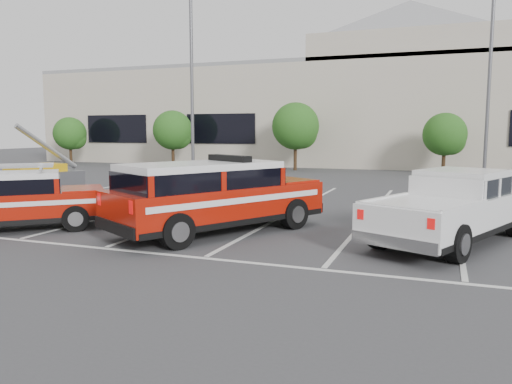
% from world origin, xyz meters
% --- Properties ---
extents(ground, '(120.00, 120.00, 0.00)m').
position_xyz_m(ground, '(0.00, 0.00, 0.00)').
color(ground, '#3C3C3E').
rests_on(ground, ground).
extents(stall_markings, '(23.00, 15.00, 0.01)m').
position_xyz_m(stall_markings, '(0.00, 4.50, 0.01)').
color(stall_markings, silver).
rests_on(stall_markings, ground).
extents(convention_building, '(60.00, 16.99, 13.20)m').
position_xyz_m(convention_building, '(0.18, 31.86, 4.72)').
color(convention_building, beige).
rests_on(convention_building, ground).
extents(tree_far_left, '(2.77, 2.77, 3.99)m').
position_xyz_m(tree_far_left, '(-24.91, 22.05, 2.50)').
color(tree_far_left, '#3F2B19').
rests_on(tree_far_left, ground).
extents(tree_left, '(3.07, 3.07, 4.42)m').
position_xyz_m(tree_left, '(-14.91, 22.05, 2.77)').
color(tree_left, '#3F2B19').
rests_on(tree_left, ground).
extents(tree_mid_left, '(3.37, 3.37, 4.85)m').
position_xyz_m(tree_mid_left, '(-4.91, 22.05, 3.04)').
color(tree_mid_left, '#3F2B19').
rests_on(tree_mid_left, ground).
extents(tree_mid_right, '(2.77, 2.77, 3.99)m').
position_xyz_m(tree_mid_right, '(5.09, 22.05, 2.50)').
color(tree_mid_right, '#3F2B19').
rests_on(tree_mid_right, ground).
extents(light_pole_left, '(0.90, 0.60, 10.24)m').
position_xyz_m(light_pole_left, '(-8.00, 12.00, 5.19)').
color(light_pole_left, '#59595E').
rests_on(light_pole_left, ground).
extents(light_pole_mid, '(0.90, 0.60, 10.24)m').
position_xyz_m(light_pole_mid, '(7.00, 16.00, 5.19)').
color(light_pole_mid, '#59595E').
rests_on(light_pole_mid, ground).
extents(fire_chief_suv, '(4.95, 6.40, 2.15)m').
position_xyz_m(fire_chief_suv, '(-0.96, -0.18, 0.88)').
color(fire_chief_suv, '#941307').
rests_on(fire_chief_suv, ground).
extents(white_pickup, '(4.27, 6.25, 1.82)m').
position_xyz_m(white_pickup, '(5.22, 0.87, 0.72)').
color(white_pickup, silver).
rests_on(white_pickup, ground).
extents(ladder_suv, '(4.77, 4.55, 1.87)m').
position_xyz_m(ladder_suv, '(-6.50, -1.85, 0.75)').
color(ladder_suv, '#941307').
rests_on(ladder_suv, ground).
extents(utility_rig, '(3.96, 3.93, 3.14)m').
position_xyz_m(utility_rig, '(-11.74, 4.23, 0.63)').
color(utility_rig, '#59595E').
rests_on(utility_rig, ground).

